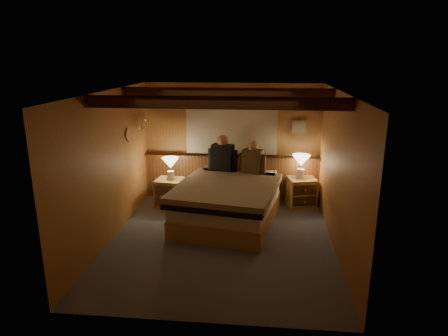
# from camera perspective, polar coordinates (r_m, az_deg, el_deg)

# --- Properties ---
(floor) EXTENTS (4.20, 4.20, 0.00)m
(floor) POSITION_cam_1_polar(r_m,az_deg,el_deg) (6.64, -0.43, -10.30)
(floor) COLOR #4E535C
(floor) RESTS_ON ground
(ceiling) EXTENTS (4.20, 4.20, 0.00)m
(ceiling) POSITION_cam_1_polar(r_m,az_deg,el_deg) (5.99, -0.48, 10.80)
(ceiling) COLOR #B48643
(ceiling) RESTS_ON wall_back
(wall_back) EXTENTS (3.60, 0.00, 3.60)m
(wall_back) POSITION_cam_1_polar(r_m,az_deg,el_deg) (8.24, 1.13, 3.72)
(wall_back) COLOR #BD7E43
(wall_back) RESTS_ON floor
(wall_left) EXTENTS (0.00, 4.20, 4.20)m
(wall_left) POSITION_cam_1_polar(r_m,az_deg,el_deg) (6.64, -16.09, 0.14)
(wall_left) COLOR #BD7E43
(wall_left) RESTS_ON floor
(wall_right) EXTENTS (0.00, 4.20, 4.20)m
(wall_right) POSITION_cam_1_polar(r_m,az_deg,el_deg) (6.28, 16.10, -0.74)
(wall_right) COLOR #BD7E43
(wall_right) RESTS_ON floor
(wall_front) EXTENTS (3.60, 0.00, 3.60)m
(wall_front) POSITION_cam_1_polar(r_m,az_deg,el_deg) (4.25, -3.55, -8.11)
(wall_front) COLOR #BD7E43
(wall_front) RESTS_ON floor
(wainscot) EXTENTS (3.60, 0.23, 0.94)m
(wainscot) POSITION_cam_1_polar(r_m,az_deg,el_deg) (8.35, 1.06, -1.17)
(wainscot) COLOR brown
(wainscot) RESTS_ON wall_back
(curtain_window) EXTENTS (2.18, 0.09, 1.11)m
(curtain_window) POSITION_cam_1_polar(r_m,az_deg,el_deg) (8.11, 1.10, 5.84)
(curtain_window) COLOR #4A2712
(curtain_window) RESTS_ON wall_back
(ceiling_beams) EXTENTS (3.60, 1.65, 0.16)m
(ceiling_beams) POSITION_cam_1_polar(r_m,az_deg,el_deg) (6.15, -0.33, 10.09)
(ceiling_beams) COLOR #4A2712
(ceiling_beams) RESTS_ON ceiling
(coat_rail) EXTENTS (0.05, 0.55, 0.24)m
(coat_rail) POSITION_cam_1_polar(r_m,az_deg,el_deg) (7.97, -11.67, 6.41)
(coat_rail) COLOR silver
(coat_rail) RESTS_ON wall_left
(framed_print) EXTENTS (0.30, 0.04, 0.25)m
(framed_print) POSITION_cam_1_polar(r_m,az_deg,el_deg) (8.15, 10.67, 5.83)
(framed_print) COLOR tan
(framed_print) RESTS_ON wall_back
(bed) EXTENTS (1.98, 2.41, 0.74)m
(bed) POSITION_cam_1_polar(r_m,az_deg,el_deg) (7.20, 0.59, -4.85)
(bed) COLOR tan
(bed) RESTS_ON floor
(nightstand_left) EXTENTS (0.56, 0.51, 0.56)m
(nightstand_left) POSITION_cam_1_polar(r_m,az_deg,el_deg) (8.04, -7.74, -3.52)
(nightstand_left) COLOR tan
(nightstand_left) RESTS_ON floor
(nightstand_right) EXTENTS (0.61, 0.57, 0.57)m
(nightstand_right) POSITION_cam_1_polar(r_m,az_deg,el_deg) (8.15, 11.01, -3.38)
(nightstand_right) COLOR tan
(nightstand_right) RESTS_ON floor
(lamp_left) EXTENTS (0.33, 0.33, 0.44)m
(lamp_left) POSITION_cam_1_polar(r_m,az_deg,el_deg) (7.87, -7.66, 0.54)
(lamp_left) COLOR white
(lamp_left) RESTS_ON nightstand_left
(lamp_right) EXTENTS (0.36, 0.36, 0.47)m
(lamp_right) POSITION_cam_1_polar(r_m,az_deg,el_deg) (8.00, 10.96, 0.87)
(lamp_right) COLOR white
(lamp_right) RESTS_ON nightstand_right
(person_left) EXTENTS (0.59, 0.33, 0.74)m
(person_left) POSITION_cam_1_polar(r_m,az_deg,el_deg) (7.82, -0.18, 1.77)
(person_left) COLOR black
(person_left) RESTS_ON bed
(person_right) EXTENTS (0.52, 0.31, 0.66)m
(person_right) POSITION_cam_1_polar(r_m,az_deg,el_deg) (7.68, 4.09, 1.20)
(person_right) COLOR #4F3A1F
(person_right) RESTS_ON bed
(duffel_bag) EXTENTS (0.51, 0.34, 0.34)m
(duffel_bag) POSITION_cam_1_polar(r_m,az_deg,el_deg) (8.18, -5.89, -4.11)
(duffel_bag) COLOR black
(duffel_bag) RESTS_ON floor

